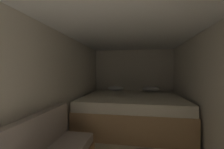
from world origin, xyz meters
name	(u,v)px	position (x,y,z in m)	size (l,w,h in m)	color
wall_back	(133,82)	(0.00, 4.59, 1.02)	(2.56, 0.05, 2.04)	beige
wall_left	(53,91)	(-1.26, 2.03, 1.02)	(0.05, 5.07, 2.04)	beige
wall_right	(221,95)	(1.26, 2.03, 1.02)	(0.05, 5.07, 2.04)	beige
ceiling_slab	(129,23)	(0.00, 2.03, 2.06)	(2.56, 5.07, 0.05)	white
bed	(132,110)	(0.00, 3.50, 0.38)	(2.34, 2.06, 0.90)	tan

